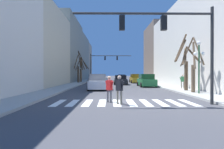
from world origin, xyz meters
name	(u,v)px	position (x,y,z in m)	size (l,w,h in m)	color
ground_plane	(123,101)	(0.00, 0.00, 0.00)	(240.00, 240.00, 0.00)	#424247
sidewalk_left	(22,100)	(-6.63, 0.00, 0.07)	(2.52, 90.00, 0.15)	#9E9E99
sidewalk_right	(222,99)	(6.63, 0.00, 0.07)	(2.52, 90.00, 0.15)	#9E9E99
building_row_left	(64,54)	(-10.89, 26.30, 6.02)	(6.00, 62.17, 13.38)	beige
building_row_right	(191,43)	(10.89, 13.55, 6.19)	(6.00, 39.58, 13.10)	beige
crosswalk_stripes	(124,103)	(0.00, -0.74, 0.00)	(8.55, 2.60, 0.01)	white
traffic_signal_near	(169,32)	(2.57, -1.38, 4.22)	(8.22, 0.28, 5.71)	#2D2D2D
traffic_signal_far	(103,61)	(-2.30, 27.45, 4.59)	(9.14, 0.28, 6.16)	#2D2D2D
street_lamp_right_corner	(199,56)	(6.54, 2.87, 3.25)	(0.95, 0.36, 4.38)	#1E4C2D
car_parked_right_far	(122,78)	(2.05, 32.03, 0.72)	(2.15, 4.45, 1.53)	black
car_parked_left_mid	(120,80)	(0.86, 16.95, 0.72)	(2.18, 4.22, 1.53)	black
car_parked_right_mid	(136,79)	(4.14, 22.00, 0.80)	(2.21, 4.64, 1.71)	#A38423
car_driving_away_lane	(98,82)	(-2.19, 8.01, 0.81)	(2.11, 4.14, 1.75)	silver
car_parked_left_near	(94,79)	(-4.17, 24.49, 0.75)	(2.15, 4.56, 1.60)	gray
car_parked_right_near	(146,81)	(4.17, 12.49, 0.81)	(2.15, 4.50, 1.73)	#236B38
pedestrian_crossing_street	(183,80)	(7.25, 7.79, 1.07)	(0.58, 0.47, 1.56)	#7A705B
pedestrian_near_right_corner	(109,87)	(-0.91, -0.60, 0.97)	(0.55, 0.57, 1.65)	#4C4C51
pedestrian_on_left_sidewalk	(119,87)	(-0.32, -1.34, 1.00)	(0.57, 0.58, 1.69)	#7A705B
street_tree_left_far	(81,69)	(-6.59, 23.56, 2.60)	(3.05, 2.44, 4.93)	brown
street_tree_right_near	(193,68)	(6.50, 3.82, 2.29)	(0.77, 3.46, 4.89)	brown
street_tree_right_far	(79,69)	(-6.64, 20.89, 2.60)	(2.61, 1.69, 5.89)	#473828
street_tree_left_near	(185,64)	(6.50, 5.40, 2.71)	(2.52, 1.39, 5.56)	brown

